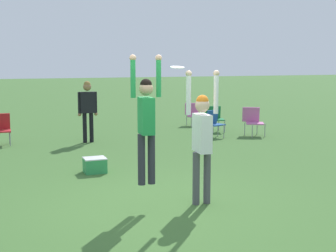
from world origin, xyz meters
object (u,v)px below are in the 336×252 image
object	(u,v)px
frisbee	(177,67)
camping_chair_3	(215,117)
camping_chair_2	(2,127)
person_defending	(202,134)
person_spectator_near	(88,105)
camping_chair_1	(253,120)
cooler_box	(95,165)
person_jumping	(146,117)
camping_chair_4	(214,121)
camping_chair_0	(193,113)

from	to	relation	value
frisbee	camping_chair_3	size ratio (longest dim) A/B	0.26
camping_chair_3	camping_chair_2	bearing A→B (deg)	21.58
frisbee	camping_chair_3	distance (m)	8.64
person_defending	frisbee	size ratio (longest dim) A/B	9.87
person_spectator_near	camping_chair_1	bearing A→B (deg)	-7.61
camping_chair_1	camping_chair_2	distance (m)	7.68
person_defending	cooler_box	size ratio (longest dim) A/B	4.79
camping_chair_2	cooler_box	bearing A→B (deg)	113.67
person_spectator_near	cooler_box	size ratio (longest dim) A/B	3.87
frisbee	camping_chair_2	xyz separation A→B (m)	(-2.49, 7.12, -1.76)
person_jumping	camping_chair_4	xyz separation A→B (m)	(4.30, 6.13, -1.01)
camping_chair_0	cooler_box	size ratio (longest dim) A/B	1.79
camping_chair_0	person_spectator_near	distance (m)	4.96
person_defending	person_jumping	bearing A→B (deg)	-90.00
camping_chair_0	person_defending	bearing A→B (deg)	88.74
cooler_box	person_defending	bearing A→B (deg)	-67.34
camping_chair_0	camping_chair_2	distance (m)	7.00
camping_chair_2	person_spectator_near	bearing A→B (deg)	170.38
person_spectator_near	person_jumping	bearing A→B (deg)	-94.10
cooler_box	camping_chair_0	bearing A→B (deg)	50.17
frisbee	cooler_box	xyz separation A→B (m)	(-0.74, 2.85, -2.12)
person_jumping	camping_chair_3	size ratio (longest dim) A/B	2.41
person_defending	frisbee	xyz separation A→B (m)	(-0.45, -0.01, 1.09)
camping_chair_4	person_jumping	bearing A→B (deg)	37.67
person_defending	camping_chair_1	bearing A→B (deg)	147.05
camping_chair_1	person_jumping	bearing A→B (deg)	74.83
camping_chair_2	camping_chair_4	distance (m)	6.36
camping_chair_4	person_spectator_near	xyz separation A→B (m)	(-3.91, 0.44, 0.60)
person_spectator_near	cooler_box	xyz separation A→B (m)	(-0.64, -3.81, -0.94)
frisbee	camping_chair_1	distance (m)	8.10
camping_chair_0	camping_chair_4	bearing A→B (deg)	101.89
frisbee	cooler_box	world-z (taller)	frisbee
camping_chair_2	person_spectator_near	world-z (taller)	person_spectator_near
person_defending	frisbee	distance (m)	1.17
camping_chair_2	camping_chair_3	size ratio (longest dim) A/B	1.04
person_spectator_near	person_defending	bearing A→B (deg)	-85.96
camping_chair_4	camping_chair_0	bearing A→B (deg)	-117.52
cooler_box	camping_chair_1	bearing A→B (deg)	28.45
frisbee	person_defending	bearing A→B (deg)	0.65
camping_chair_2	camping_chair_4	bearing A→B (deg)	173.22
person_defending	camping_chair_4	world-z (taller)	person_defending
camping_chair_2	camping_chair_4	size ratio (longest dim) A/B	1.06
camping_chair_1	camping_chair_3	xyz separation A→B (m)	(-0.75, 1.22, -0.01)
camping_chair_4	camping_chair_1	bearing A→B (deg)	154.35
person_defending	camping_chair_1	xyz separation A→B (m)	(4.67, 6.02, -0.68)
camping_chair_4	person_spectator_near	world-z (taller)	person_spectator_near
cooler_box	frisbee	bearing A→B (deg)	-75.42
person_spectator_near	cooler_box	world-z (taller)	person_spectator_near
person_defending	camping_chair_2	distance (m)	7.73
frisbee	camping_chair_4	bearing A→B (deg)	58.52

